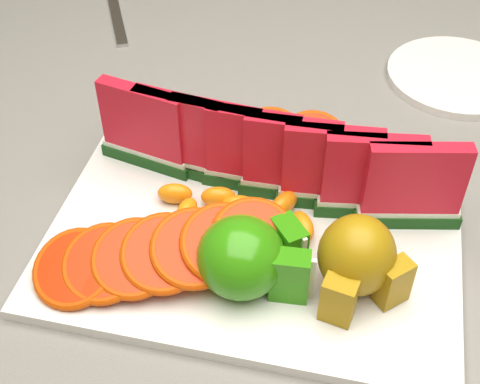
# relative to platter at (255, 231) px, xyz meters

# --- Properties ---
(table) EXTENTS (1.40, 0.90, 0.75)m
(table) POSITION_rel_platter_xyz_m (0.03, 0.09, -0.11)
(table) COLOR brown
(table) RESTS_ON ground
(tablecloth) EXTENTS (1.53, 1.03, 0.20)m
(tablecloth) POSITION_rel_platter_xyz_m (0.03, 0.09, -0.05)
(tablecloth) COLOR gray
(tablecloth) RESTS_ON table
(platter) EXTENTS (0.40, 0.30, 0.01)m
(platter) POSITION_rel_platter_xyz_m (0.00, 0.00, 0.00)
(platter) COLOR silver
(platter) RESTS_ON tablecloth
(apple_cluster) EXTENTS (0.12, 0.10, 0.07)m
(apple_cluster) POSITION_rel_platter_xyz_m (0.01, -0.07, 0.04)
(apple_cluster) COLOR #2F941A
(apple_cluster) RESTS_ON platter
(pear_cluster) EXTENTS (0.09, 0.09, 0.08)m
(pear_cluster) POSITION_rel_platter_xyz_m (0.10, -0.05, 0.04)
(pear_cluster) COLOR #B07420
(pear_cluster) RESTS_ON platter
(side_plate) EXTENTS (0.22, 0.22, 0.01)m
(side_plate) POSITION_rel_platter_xyz_m (0.20, 0.33, -0.00)
(side_plate) COLOR silver
(side_plate) RESTS_ON tablecloth
(fork) EXTENTS (0.09, 0.19, 0.00)m
(fork) POSITION_rel_platter_xyz_m (-0.29, 0.39, -0.00)
(fork) COLOR silver
(fork) RESTS_ON tablecloth
(watermelon_row) EXTENTS (0.39, 0.07, 0.10)m
(watermelon_row) POSITION_rel_platter_xyz_m (0.01, 0.05, 0.05)
(watermelon_row) COLOR #0B390B
(watermelon_row) RESTS_ON platter
(orange_fan_front) EXTENTS (0.26, 0.15, 0.06)m
(orange_fan_front) POSITION_rel_platter_xyz_m (-0.07, -0.08, 0.04)
(orange_fan_front) COLOR #D33F0D
(orange_fan_front) RESTS_ON platter
(orange_fan_back) EXTENTS (0.23, 0.09, 0.04)m
(orange_fan_back) POSITION_rel_platter_xyz_m (-0.03, 0.12, 0.02)
(orange_fan_back) COLOR #D33F0D
(orange_fan_back) RESTS_ON platter
(tangerine_segments) EXTENTS (0.17, 0.07, 0.02)m
(tangerine_segments) POSITION_rel_platter_xyz_m (-0.02, 0.01, 0.02)
(tangerine_segments) COLOR #D74C1C
(tangerine_segments) RESTS_ON platter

